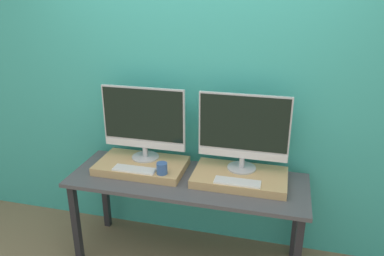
% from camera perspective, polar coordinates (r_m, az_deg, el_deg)
% --- Properties ---
extents(wall_back, '(8.00, 0.04, 2.60)m').
position_cam_1_polar(wall_back, '(2.92, 1.12, 5.84)').
color(wall_back, teal).
rests_on(wall_back, ground_plane).
extents(workbench, '(1.76, 0.61, 0.72)m').
position_cam_1_polar(workbench, '(2.83, -0.74, -9.12)').
color(workbench, '#47474C').
rests_on(workbench, ground_plane).
extents(wooden_riser_left, '(0.68, 0.40, 0.06)m').
position_cam_1_polar(wooden_riser_left, '(2.94, -7.67, -5.71)').
color(wooden_riser_left, tan).
rests_on(wooden_riser_left, workbench).
extents(monitor_left, '(0.66, 0.21, 0.58)m').
position_cam_1_polar(monitor_left, '(2.88, -7.39, 1.07)').
color(monitor_left, '#B2B2B7').
rests_on(monitor_left, wooden_riser_left).
extents(keyboard_left, '(0.32, 0.10, 0.01)m').
position_cam_1_polar(keyboard_left, '(2.81, -8.76, -6.24)').
color(keyboard_left, silver).
rests_on(keyboard_left, wooden_riser_left).
extents(mug, '(0.08, 0.08, 0.08)m').
position_cam_1_polar(mug, '(2.73, -4.60, -6.15)').
color(mug, '#335693').
rests_on(mug, wooden_riser_left).
extents(wooden_riser_right, '(0.68, 0.40, 0.06)m').
position_cam_1_polar(wooden_riser_right, '(2.77, 7.30, -7.47)').
color(wooden_riser_right, tan).
rests_on(wooden_riser_right, workbench).
extents(monitor_right, '(0.66, 0.21, 0.58)m').
position_cam_1_polar(monitor_right, '(2.71, 7.85, -0.29)').
color(monitor_right, '#B2B2B7').
rests_on(monitor_right, wooden_riser_right).
extents(keyboard_right, '(0.32, 0.10, 0.01)m').
position_cam_1_polar(keyboard_right, '(2.63, 6.93, -8.15)').
color(keyboard_right, silver).
rests_on(keyboard_right, wooden_riser_right).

